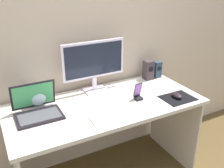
{
  "coord_description": "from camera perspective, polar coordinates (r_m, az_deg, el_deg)",
  "views": [
    {
      "loc": [
        -0.74,
        -1.51,
        1.62
      ],
      "look_at": [
        0.04,
        -0.02,
        0.88
      ],
      "focal_mm": 40.77,
      "sensor_mm": 36.0,
      "label": 1
    }
  ],
  "objects": [
    {
      "name": "desk",
      "position": [
        1.98,
        -1.34,
        -8.05
      ],
      "size": [
        1.46,
        0.66,
        0.72
      ],
      "color": "beige",
      "rests_on": "ground_plane"
    },
    {
      "name": "phone_in_dock",
      "position": [
        1.95,
        5.86,
        -2.15
      ],
      "size": [
        0.06,
        0.06,
        0.14
      ],
      "color": "black",
      "rests_on": "desk"
    },
    {
      "name": "mouse",
      "position": [
        2.04,
        14.35,
        -2.52
      ],
      "size": [
        0.06,
        0.1,
        0.04
      ],
      "primitive_type": "ellipsoid",
      "rotation": [
        0.0,
        0.0,
        -0.02
      ],
      "color": "black",
      "rests_on": "mousepad"
    },
    {
      "name": "speaker_right",
      "position": [
        2.39,
        10.1,
        3.24
      ],
      "size": [
        0.07,
        0.06,
        0.15
      ],
      "color": "#2B3E4E",
      "rests_on": "desk"
    },
    {
      "name": "speaker_near_monitor",
      "position": [
        2.32,
        8.15,
        3.14
      ],
      "size": [
        0.08,
        0.08,
        0.17
      ],
      "color": "#3B3136",
      "rests_on": "desk"
    },
    {
      "name": "wall_back",
      "position": [
        2.06,
        -6.36,
        13.24
      ],
      "size": [
        6.0,
        0.04,
        2.5
      ],
      "primitive_type": "cube",
      "color": "#C6AF94",
      "rests_on": "ground_plane"
    },
    {
      "name": "laptop",
      "position": [
        1.81,
        -16.42,
        -5.43
      ],
      "size": [
        0.31,
        0.25,
        0.21
      ],
      "color": "black",
      "rests_on": "desk"
    },
    {
      "name": "keyboard_external",
      "position": [
        1.75,
        1.59,
        -6.86
      ],
      "size": [
        0.41,
        0.14,
        0.01
      ],
      "primitive_type": "cube",
      "rotation": [
        0.0,
        0.0,
        -0.05
      ],
      "color": "white",
      "rests_on": "desk"
    },
    {
      "name": "fishbowl",
      "position": [
        1.94,
        -16.56,
        -2.22
      ],
      "size": [
        0.17,
        0.17,
        0.17
      ],
      "primitive_type": "sphere",
      "color": "silver",
      "rests_on": "desk"
    },
    {
      "name": "mousepad",
      "position": [
        2.04,
        14.53,
        -3.06
      ],
      "size": [
        0.25,
        0.2,
        0.0
      ],
      "primitive_type": "cube",
      "color": "black",
      "rests_on": "desk"
    },
    {
      "name": "monitor",
      "position": [
        2.02,
        -4.05,
        4.69
      ],
      "size": [
        0.52,
        0.14,
        0.42
      ],
      "color": "white",
      "rests_on": "desk"
    }
  ]
}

